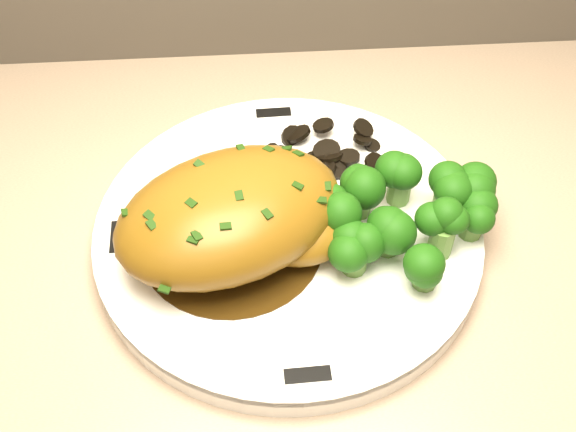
{
  "coord_description": "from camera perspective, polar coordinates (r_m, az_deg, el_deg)",
  "views": [
    {
      "loc": [
        0.24,
        1.4,
        1.31
      ],
      "look_at": [
        0.27,
        1.74,
        0.91
      ],
      "focal_mm": 45.0,
      "sensor_mm": 36.0,
      "label": 1
    }
  ],
  "objects": [
    {
      "name": "plate",
      "position": [
        0.54,
        0.0,
        -1.35
      ],
      "size": [
        0.37,
        0.37,
        0.02
      ],
      "primitive_type": "cylinder",
      "rotation": [
        0.0,
        0.0,
        0.33
      ],
      "color": "white",
      "rests_on": "counter"
    },
    {
      "name": "rim_accent_0",
      "position": [
        0.62,
        -1.15,
        8.14
      ],
      "size": [
        0.03,
        0.01,
        0.0
      ],
      "primitive_type": "cube",
      "rotation": [
        0.0,
        0.0,
        3.17
      ],
      "color": "black",
      "rests_on": "plate"
    },
    {
      "name": "rim_accent_1",
      "position": [
        0.54,
        -13.3,
        -1.63
      ],
      "size": [
        0.01,
        0.03,
        0.0
      ],
      "primitive_type": "cube",
      "rotation": [
        0.0,
        0.0,
        4.74
      ],
      "color": "black",
      "rests_on": "plate"
    },
    {
      "name": "rim_accent_2",
      "position": [
        0.46,
        1.56,
        -12.46
      ],
      "size": [
        0.03,
        0.01,
        0.0
      ],
      "primitive_type": "cube",
      "rotation": [
        0.0,
        0.0,
        6.31
      ],
      "color": "black",
      "rests_on": "plate"
    },
    {
      "name": "rim_accent_3",
      "position": [
        0.56,
        12.92,
        0.34
      ],
      "size": [
        0.01,
        0.03,
        0.0
      ],
      "primitive_type": "cube",
      "rotation": [
        0.0,
        0.0,
        7.88
      ],
      "color": "black",
      "rests_on": "plate"
    },
    {
      "name": "gravy_pool",
      "position": [
        0.52,
        -4.43,
        -2.16
      ],
      "size": [
        0.13,
        0.13,
        0.0
      ],
      "primitive_type": "cylinder",
      "color": "#342109",
      "rests_on": "plate"
    },
    {
      "name": "chicken_breast",
      "position": [
        0.5,
        -3.91,
        -0.02
      ],
      "size": [
        0.2,
        0.17,
        0.06
      ],
      "rotation": [
        0.0,
        0.0,
        0.4
      ],
      "color": "#865B17",
      "rests_on": "plate"
    },
    {
      "name": "mushroom_pile",
      "position": [
        0.58,
        2.75,
        5.03
      ],
      "size": [
        0.08,
        0.06,
        0.02
      ],
      "color": "black",
      "rests_on": "plate"
    },
    {
      "name": "broccoli_florets",
      "position": [
        0.52,
        9.76,
        0.12
      ],
      "size": [
        0.14,
        0.1,
        0.04
      ],
      "rotation": [
        0.0,
        0.0,
        -0.16
      ],
      "color": "#5C8839",
      "rests_on": "plate"
    }
  ]
}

